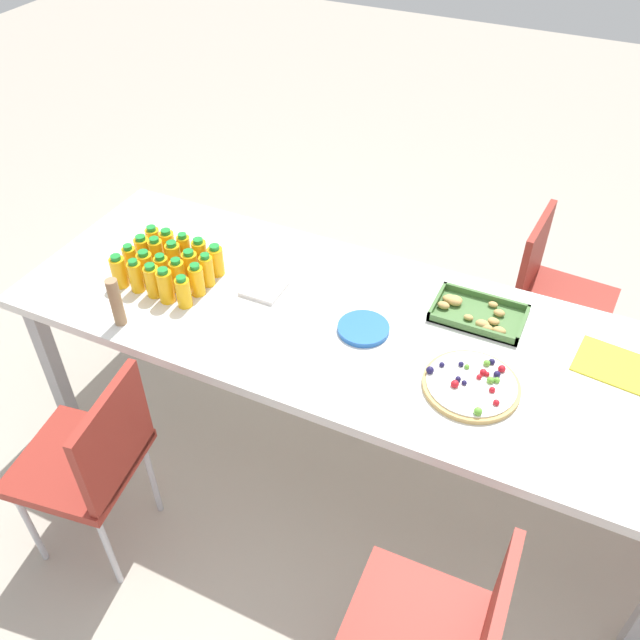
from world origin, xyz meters
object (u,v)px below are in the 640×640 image
Objects in this scene: juice_bottle_17 at (185,250)px; cardboard_tube at (116,302)px; juice_bottle_13 at (190,266)px; juice_bottle_19 at (216,261)px; juice_bottle_8 at (178,276)px; chair_near_left at (92,458)px; chair_far_right at (553,290)px; juice_bottle_12 at (174,259)px; juice_bottle_18 at (200,255)px; fruit_pizza at (472,385)px; party_table at (351,333)px; juice_bottle_6 at (146,267)px; paper_folder at (615,365)px; napkin_stack at (264,288)px; juice_bottle_2 at (153,281)px; snack_tray at (476,313)px; plate_stack at (363,329)px; juice_bottle_10 at (143,251)px; chair_near_right at (441,636)px; juice_bottle_3 at (166,286)px; juice_bottle_16 at (168,245)px; juice_bottle_7 at (162,271)px; juice_bottle_0 at (119,272)px; juice_bottle_15 at (154,242)px; juice_bottle_14 at (207,270)px; juice_bottle_9 at (197,280)px; juice_bottle_1 at (136,276)px; juice_bottle_4 at (183,292)px; juice_bottle_5 at (131,261)px; juice_bottle_11 at (157,254)px.

juice_bottle_17 is 0.41m from cardboard_tube.
juice_bottle_13 and juice_bottle_19 have the same top height.
chair_near_left is at bearing -85.33° from juice_bottle_8.
juice_bottle_12 reaches higher than chair_far_right.
juice_bottle_18 reaches higher than chair_far_right.
juice_bottle_18 is 0.45× the size of fruit_pizza.
party_table is 19.13× the size of juice_bottle_6.
juice_bottle_12 is at bearing 1.65° from chair_near_left.
paper_folder is (1.59, 0.28, -0.06)m from juice_bottle_8.
fruit_pizza is 2.16× the size of napkin_stack.
juice_bottle_2 is 0.19m from cardboard_tube.
plate_stack is (-0.35, -0.25, -0.00)m from snack_tray.
juice_bottle_18 is at bearing -4.64° from chair_near_left.
juice_bottle_10 is 0.95× the size of juice_bottle_18.
chair_near_left is at bearing 85.35° from chair_near_right.
party_table is 0.72m from juice_bottle_3.
paper_folder is at bearing 4.10° from juice_bottle_16.
juice_bottle_19 is at bearing 44.25° from juice_bottle_7.
juice_bottle_17 is (-1.38, -0.80, 0.31)m from chair_far_right.
juice_bottle_16 is at bearing 172.16° from fruit_pizza.
juice_bottle_7 is at bearing 94.39° from juice_bottle_2.
juice_bottle_0 is 0.23m from juice_bottle_15.
juice_bottle_17 is at bearing 175.21° from plate_stack.
juice_bottle_18 is 0.42m from cardboard_tube.
juice_bottle_14 is (0.15, 0.14, -0.00)m from juice_bottle_2.
juice_bottle_15 is 0.44m from cardboard_tube.
juice_bottle_9 is at bearing 15.58° from juice_bottle_0.
juice_bottle_14 is 0.17m from juice_bottle_17.
juice_bottle_10 reaches higher than juice_bottle_19.
juice_bottle_9 is 0.32m from cardboard_tube.
chair_near_right is 5.53× the size of napkin_stack.
chair_near_right is 1.64m from juice_bottle_1.
juice_bottle_4 is 0.17m from juice_bottle_7.
juice_bottle_4 reaches higher than napkin_stack.
juice_bottle_13 is at bearing -88.87° from juice_bottle_18.
juice_bottle_5 and juice_bottle_16 have the same top height.
juice_bottle_17 is (0.08, 0.15, 0.01)m from juice_bottle_6.
juice_bottle_10 is (-1.53, -0.87, 0.30)m from chair_far_right.
juice_bottle_18 is 0.56× the size of paper_folder.
napkin_stack is at bearing 7.85° from juice_bottle_12.
juice_bottle_19 is at bearing 174.11° from plate_stack.
juice_bottle_5 is 1.01× the size of juice_bottle_10.
juice_bottle_11 is at bearing -172.73° from napkin_stack.
juice_bottle_14 is (0.24, -0.00, -0.00)m from juice_bottle_11.
juice_bottle_5 is 0.17m from juice_bottle_12.
juice_bottle_3 is 1.07× the size of juice_bottle_5.
juice_bottle_4 is at bearing -26.90° from juice_bottle_7.
juice_bottle_8 is 0.27m from cardboard_tube.
snack_tray is at bearing 10.94° from chair_near_right.
fruit_pizza is (1.09, -0.18, -0.05)m from juice_bottle_19.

